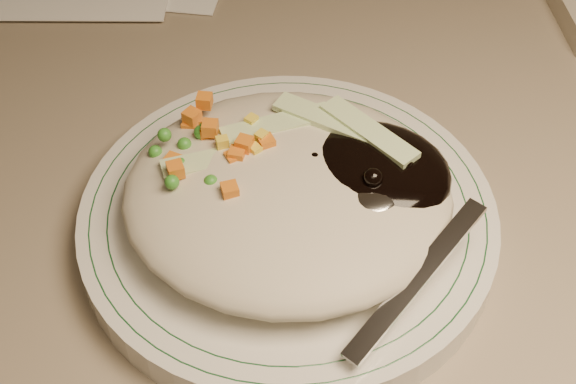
{
  "coord_description": "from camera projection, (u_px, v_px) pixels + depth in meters",
  "views": [
    {
      "loc": [
        -0.05,
        0.88,
        1.12
      ],
      "look_at": [
        -0.08,
        1.2,
        0.78
      ],
      "focal_mm": 50.0,
      "sensor_mm": 36.0,
      "label": 1
    }
  ],
  "objects": [
    {
      "name": "desk",
      "position": [
        384.0,
        225.0,
        0.76
      ],
      "size": [
        1.4,
        0.7,
        0.74
      ],
      "color": "#80725D",
      "rests_on": "ground"
    },
    {
      "name": "plate",
      "position": [
        288.0,
        221.0,
        0.49
      ],
      "size": [
        0.25,
        0.25,
        0.02
      ],
      "primitive_type": "cylinder",
      "color": "silver",
      "rests_on": "desk"
    },
    {
      "name": "plate_rim",
      "position": [
        288.0,
        210.0,
        0.48
      ],
      "size": [
        0.24,
        0.24,
        0.0
      ],
      "color": "#144723",
      "rests_on": "plate"
    },
    {
      "name": "meal",
      "position": [
        295.0,
        187.0,
        0.47
      ],
      "size": [
        0.21,
        0.19,
        0.05
      ],
      "color": "#BBB398",
      "rests_on": "plate"
    }
  ]
}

